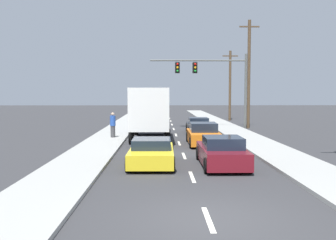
{
  "coord_description": "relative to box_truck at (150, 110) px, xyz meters",
  "views": [
    {
      "loc": [
        -1.21,
        -9.67,
        3.17
      ],
      "look_at": [
        -0.68,
        16.72,
        1.37
      ],
      "focal_mm": 41.68,
      "sensor_mm": 36.0,
      "label": 1
    }
  ],
  "objects": [
    {
      "name": "sidewalk_right",
      "position": [
        6.72,
        3.33,
        -1.96
      ],
      "size": [
        2.58,
        80.0,
        0.14
      ],
      "primitive_type": "cube",
      "color": "#9E9E99",
      "rests_on": "ground_plane"
    },
    {
      "name": "utility_pole_mid",
      "position": [
        8.69,
        8.85,
        2.98
      ],
      "size": [
        1.8,
        0.28,
        9.74
      ],
      "color": "brown",
      "rests_on": "ground_plane"
    },
    {
      "name": "car_maroon",
      "position": [
        3.36,
        -9.59,
        -1.44
      ],
      "size": [
        1.9,
        4.36,
        1.32
      ],
      "color": "maroon",
      "rests_on": "ground_plane"
    },
    {
      "name": "car_black",
      "position": [
        3.74,
        4.77,
        -1.48
      ],
      "size": [
        1.82,
        4.01,
        1.23
      ],
      "color": "black",
      "rests_on": "ground_plane"
    },
    {
      "name": "traffic_signal_mast",
      "position": [
        4.78,
        8.59,
        2.92
      ],
      "size": [
        8.67,
        0.69,
        6.72
      ],
      "color": "#595B56",
      "rests_on": "ground_plane"
    },
    {
      "name": "car_yellow",
      "position": [
        0.29,
        -9.2,
        -1.5
      ],
      "size": [
        2.05,
        4.31,
        1.17
      ],
      "color": "yellow",
      "rests_on": "ground_plane"
    },
    {
      "name": "lane_markings",
      "position": [
        1.88,
        3.26,
        -2.03
      ],
      "size": [
        0.14,
        52.0,
        0.01
      ],
      "color": "silver",
      "rests_on": "ground_plane"
    },
    {
      "name": "box_truck",
      "position": [
        0.0,
        0.0,
        0.0
      ],
      "size": [
        2.61,
        8.53,
        3.5
      ],
      "color": "white",
      "rests_on": "ground_plane"
    },
    {
      "name": "sidewalk_left",
      "position": [
        -2.96,
        3.33,
        -1.96
      ],
      "size": [
        2.58,
        80.0,
        0.14
      ],
      "primitive_type": "cube",
      "color": "#9E9E99",
      "rests_on": "ground_plane"
    },
    {
      "name": "car_orange",
      "position": [
        3.34,
        -2.41,
        -1.42
      ],
      "size": [
        1.95,
        4.39,
        1.36
      ],
      "color": "orange",
      "rests_on": "ground_plane"
    },
    {
      "name": "pedestrian_near_corner",
      "position": [
        -2.6,
        0.52,
        -1.04
      ],
      "size": [
        0.38,
        0.38,
        1.72
      ],
      "color": "#3F3F42",
      "rests_on": "sidewalk_left"
    },
    {
      "name": "ground_plane",
      "position": [
        1.88,
        8.33,
        -2.03
      ],
      "size": [
        140.0,
        140.0,
        0.0
      ],
      "primitive_type": "plane",
      "color": "#333335"
    },
    {
      "name": "utility_pole_far",
      "position": [
        8.84,
        19.11,
        2.16
      ],
      "size": [
        1.8,
        0.28,
        8.12
      ],
      "color": "brown",
      "rests_on": "ground_plane"
    }
  ]
}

